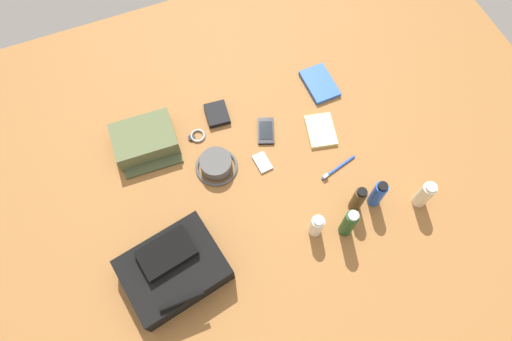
{
  "coord_description": "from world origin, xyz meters",
  "views": [
    {
      "loc": [
        0.26,
        0.65,
        1.58
      ],
      "look_at": [
        0.0,
        0.0,
        0.04
      ],
      "focal_mm": 30.88,
      "sensor_mm": 36.0,
      "label": 1
    }
  ],
  "objects_px": {
    "bucket_hat": "(216,165)",
    "cologne_bottle": "(358,199)",
    "toiletry_pouch": "(145,140)",
    "lotion_bottle": "(424,194)",
    "toothbrush": "(336,169)",
    "toothpaste_tube": "(317,226)",
    "cell_phone": "(266,131)",
    "backpack": "(174,269)",
    "wristwatch": "(197,136)",
    "shampoo_bottle": "(349,223)",
    "paperback_novel": "(320,84)",
    "notepad": "(321,130)",
    "media_player": "(262,162)",
    "deodorant_spray": "(378,194)",
    "wallet": "(217,114)"
  },
  "relations": [
    {
      "from": "cologne_bottle",
      "to": "shampoo_bottle",
      "type": "distance_m",
      "value": 0.1
    },
    {
      "from": "lotion_bottle",
      "to": "wristwatch",
      "type": "bearing_deg",
      "value": -39.92
    },
    {
      "from": "wristwatch",
      "to": "toothpaste_tube",
      "type": "bearing_deg",
      "value": 117.29
    },
    {
      "from": "lotion_bottle",
      "to": "cologne_bottle",
      "type": "distance_m",
      "value": 0.25
    },
    {
      "from": "backpack",
      "to": "shampoo_bottle",
      "type": "xyz_separation_m",
      "value": [
        -0.63,
        0.08,
        0.03
      ]
    },
    {
      "from": "backpack",
      "to": "toothpaste_tube",
      "type": "height_order",
      "value": "backpack"
    },
    {
      "from": "toothpaste_tube",
      "to": "notepad",
      "type": "relative_size",
      "value": 0.84
    },
    {
      "from": "cologne_bottle",
      "to": "wallet",
      "type": "distance_m",
      "value": 0.67
    },
    {
      "from": "toiletry_pouch",
      "to": "lotion_bottle",
      "type": "height_order",
      "value": "lotion_bottle"
    },
    {
      "from": "toiletry_pouch",
      "to": "bucket_hat",
      "type": "relative_size",
      "value": 1.49
    },
    {
      "from": "media_player",
      "to": "toothbrush",
      "type": "xyz_separation_m",
      "value": [
        -0.26,
        0.14,
        0.0
      ]
    },
    {
      "from": "wallet",
      "to": "toothpaste_tube",
      "type": "bearing_deg",
      "value": 110.98
    },
    {
      "from": "cologne_bottle",
      "to": "paperback_novel",
      "type": "bearing_deg",
      "value": -101.8
    },
    {
      "from": "shampoo_bottle",
      "to": "paperback_novel",
      "type": "relative_size",
      "value": 0.96
    },
    {
      "from": "deodorant_spray",
      "to": "bucket_hat",
      "type": "bearing_deg",
      "value": -34.99
    },
    {
      "from": "toothpaste_tube",
      "to": "deodorant_spray",
      "type": "bearing_deg",
      "value": -174.8
    },
    {
      "from": "toothpaste_tube",
      "to": "toothbrush",
      "type": "distance_m",
      "value": 0.27
    },
    {
      "from": "backpack",
      "to": "toothbrush",
      "type": "relative_size",
      "value": 2.3
    },
    {
      "from": "cologne_bottle",
      "to": "toothbrush",
      "type": "distance_m",
      "value": 0.18
    },
    {
      "from": "bucket_hat",
      "to": "lotion_bottle",
      "type": "height_order",
      "value": "lotion_bottle"
    },
    {
      "from": "toiletry_pouch",
      "to": "toothbrush",
      "type": "relative_size",
      "value": 1.51
    },
    {
      "from": "backpack",
      "to": "media_player",
      "type": "height_order",
      "value": "backpack"
    },
    {
      "from": "bucket_hat",
      "to": "cologne_bottle",
      "type": "relative_size",
      "value": 1.1
    },
    {
      "from": "cell_phone",
      "to": "toiletry_pouch",
      "type": "bearing_deg",
      "value": -14.35
    },
    {
      "from": "toiletry_pouch",
      "to": "wallet",
      "type": "bearing_deg",
      "value": -175.02
    },
    {
      "from": "cologne_bottle",
      "to": "toothpaste_tube",
      "type": "xyz_separation_m",
      "value": [
        0.18,
        0.03,
        -0.01
      ]
    },
    {
      "from": "shampoo_bottle",
      "to": "media_player",
      "type": "bearing_deg",
      "value": -64.17
    },
    {
      "from": "bucket_hat",
      "to": "shampoo_bottle",
      "type": "relative_size",
      "value": 0.96
    },
    {
      "from": "backpack",
      "to": "notepad",
      "type": "distance_m",
      "value": 0.8
    },
    {
      "from": "lotion_bottle",
      "to": "bucket_hat",
      "type": "bearing_deg",
      "value": -32.23
    },
    {
      "from": "toothbrush",
      "to": "paperback_novel",
      "type": "bearing_deg",
      "value": -105.78
    },
    {
      "from": "backpack",
      "to": "toothbrush",
      "type": "xyz_separation_m",
      "value": [
        -0.71,
        -0.15,
        -0.05
      ]
    },
    {
      "from": "toiletry_pouch",
      "to": "cologne_bottle",
      "type": "relative_size",
      "value": 1.64
    },
    {
      "from": "bucket_hat",
      "to": "media_player",
      "type": "bearing_deg",
      "value": 164.62
    },
    {
      "from": "lotion_bottle",
      "to": "toothbrush",
      "type": "bearing_deg",
      "value": -45.6
    },
    {
      "from": "backpack",
      "to": "toothpaste_tube",
      "type": "relative_size",
      "value": 2.99
    },
    {
      "from": "shampoo_bottle",
      "to": "notepad",
      "type": "height_order",
      "value": "shampoo_bottle"
    },
    {
      "from": "wristwatch",
      "to": "toiletry_pouch",
      "type": "bearing_deg",
      "value": -10.49
    },
    {
      "from": "toothpaste_tube",
      "to": "media_player",
      "type": "distance_m",
      "value": 0.34
    },
    {
      "from": "deodorant_spray",
      "to": "cologne_bottle",
      "type": "distance_m",
      "value": 0.08
    },
    {
      "from": "media_player",
      "to": "notepad",
      "type": "bearing_deg",
      "value": -170.89
    },
    {
      "from": "deodorant_spray",
      "to": "shampoo_bottle",
      "type": "relative_size",
      "value": 0.88
    },
    {
      "from": "shampoo_bottle",
      "to": "cell_phone",
      "type": "xyz_separation_m",
      "value": [
        0.11,
        -0.5,
        -0.08
      ]
    },
    {
      "from": "toothpaste_tube",
      "to": "wristwatch",
      "type": "distance_m",
      "value": 0.61
    },
    {
      "from": "lotion_bottle",
      "to": "notepad",
      "type": "distance_m",
      "value": 0.47
    },
    {
      "from": "cologne_bottle",
      "to": "notepad",
      "type": "height_order",
      "value": "cologne_bottle"
    },
    {
      "from": "toothbrush",
      "to": "deodorant_spray",
      "type": "bearing_deg",
      "value": 112.84
    },
    {
      "from": "backpack",
      "to": "bucket_hat",
      "type": "bearing_deg",
      "value": -129.16
    },
    {
      "from": "wristwatch",
      "to": "toothbrush",
      "type": "relative_size",
      "value": 0.43
    },
    {
      "from": "lotion_bottle",
      "to": "toothpaste_tube",
      "type": "xyz_separation_m",
      "value": [
        0.42,
        -0.04,
        -0.01
      ]
    }
  ]
}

